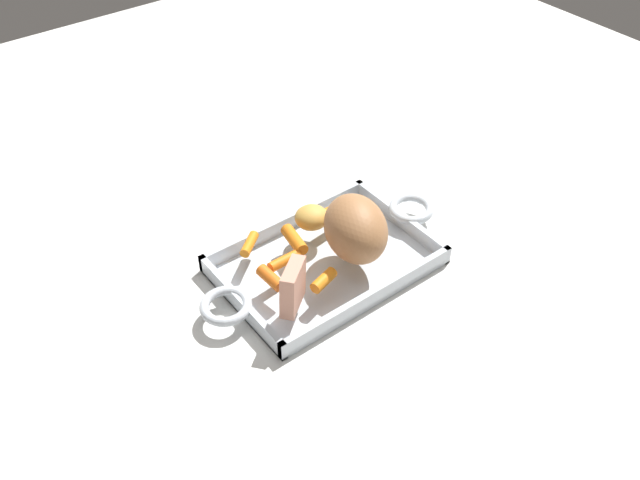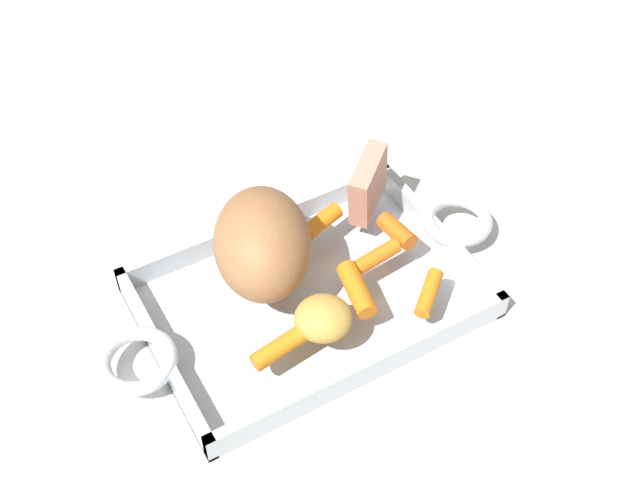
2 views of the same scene
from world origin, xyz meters
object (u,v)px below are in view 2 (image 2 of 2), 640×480
object	(u,v)px
baby_carrot_southeast	(357,290)
baby_carrot_center_right	(322,221)
roast_slice_outer	(368,184)
roasting_dish	(309,295)
potato_golden_large	(323,318)
baby_carrot_northeast	(397,231)
baby_carrot_southwest	(429,293)
pork_roast	(262,243)
baby_carrot_center_left	(375,258)
baby_carrot_short	(280,348)

from	to	relation	value
baby_carrot_southeast	baby_carrot_center_right	bearing A→B (deg)	80.02
roast_slice_outer	baby_carrot_southeast	size ratio (longest dim) A/B	1.12
roast_slice_outer	roasting_dish	bearing A→B (deg)	-150.21
potato_golden_large	baby_carrot_northeast	bearing A→B (deg)	27.74
baby_carrot_northeast	baby_carrot_center_right	distance (m)	0.08
roasting_dish	baby_carrot_southwest	size ratio (longest dim) A/B	8.61
baby_carrot_northeast	roasting_dish	bearing A→B (deg)	-176.70
pork_roast	baby_carrot_northeast	bearing A→B (deg)	-8.99
pork_roast	baby_carrot_center_left	size ratio (longest dim) A/B	2.33
baby_carrot_center_left	baby_carrot_short	xyz separation A→B (m)	(-0.13, -0.05, 0.00)
roasting_dish	pork_roast	size ratio (longest dim) A/B	3.45
roast_slice_outer	potato_golden_large	world-z (taller)	roast_slice_outer
pork_roast	potato_golden_large	bearing A→B (deg)	-79.11
roasting_dish	baby_carrot_short	size ratio (longest dim) A/B	7.89
baby_carrot_center_right	potato_golden_large	world-z (taller)	potato_golden_large
roast_slice_outer	baby_carrot_center_left	world-z (taller)	roast_slice_outer
baby_carrot_southwest	potato_golden_large	bearing A→B (deg)	170.99
baby_carrot_southwest	baby_carrot_southeast	xyz separation A→B (m)	(-0.06, 0.04, 0.00)
roasting_dish	baby_carrot_center_right	world-z (taller)	baby_carrot_center_right
baby_carrot_center_left	baby_carrot_southwest	distance (m)	0.07
potato_golden_large	roasting_dish	bearing A→B (deg)	73.66
baby_carrot_center_right	potato_golden_large	xyz separation A→B (m)	(-0.07, -0.12, 0.01)
roasting_dish	baby_carrot_southwest	world-z (taller)	baby_carrot_southwest
baby_carrot_southeast	baby_carrot_northeast	bearing A→B (deg)	31.23
baby_carrot_short	baby_carrot_southeast	bearing A→B (deg)	13.10
roasting_dish	baby_carrot_center_left	size ratio (longest dim) A/B	8.03
roast_slice_outer	baby_carrot_southwest	xyz separation A→B (m)	(-0.01, -0.14, -0.03)
baby_carrot_center_left	potato_golden_large	bearing A→B (deg)	-151.67
baby_carrot_center_left	baby_carrot_southwest	world-z (taller)	same
baby_carrot_center_left	baby_carrot_short	bearing A→B (deg)	-159.65
baby_carrot_southwest	baby_carrot_southeast	bearing A→B (deg)	148.75
pork_roast	baby_carrot_southeast	bearing A→B (deg)	-46.62
roast_slice_outer	baby_carrot_short	bearing A→B (deg)	-144.20
roasting_dish	baby_carrot_center_left	xyz separation A→B (m)	(0.07, -0.01, 0.03)
roast_slice_outer	baby_carrot_short	world-z (taller)	roast_slice_outer
roasting_dish	roast_slice_outer	distance (m)	0.13
baby_carrot_southwest	baby_carrot_short	bearing A→B (deg)	174.88
roast_slice_outer	potato_golden_large	distance (m)	0.17
pork_roast	baby_carrot_southwest	world-z (taller)	pork_roast
pork_roast	baby_carrot_short	bearing A→B (deg)	-108.69
baby_carrot_center_right	baby_carrot_southeast	xyz separation A→B (m)	(-0.02, -0.10, 0.00)
baby_carrot_short	baby_carrot_southeast	size ratio (longest dim) A/B	0.94
baby_carrot_center_right	potato_golden_large	distance (m)	0.13
pork_roast	baby_carrot_center_right	distance (m)	0.09
baby_carrot_center_left	baby_carrot_northeast	bearing A→B (deg)	26.37
roast_slice_outer	potato_golden_large	bearing A→B (deg)	-135.65
baby_carrot_northeast	baby_carrot_southwest	distance (m)	0.08
baby_carrot_center_right	baby_carrot_center_left	bearing A→B (deg)	-73.00
baby_carrot_center_right	baby_carrot_southeast	size ratio (longest dim) A/B	0.76
roast_slice_outer	baby_carrot_center_right	xyz separation A→B (m)	(-0.06, -0.00, -0.02)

